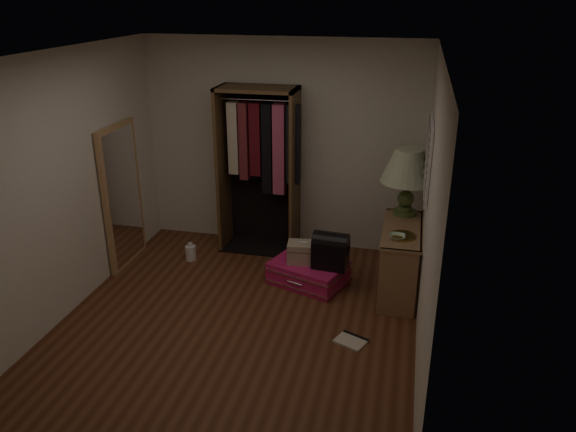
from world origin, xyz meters
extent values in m
plane|color=#532A17|center=(0.00, 0.00, 0.00)|extent=(4.00, 4.00, 0.00)
cube|color=silver|center=(0.00, 2.00, 1.30)|extent=(3.50, 0.02, 2.60)
cube|color=silver|center=(0.00, -2.00, 1.30)|extent=(3.50, 0.02, 2.60)
cube|color=silver|center=(1.75, 0.00, 1.30)|extent=(0.02, 4.00, 2.60)
cube|color=silver|center=(-1.75, 0.00, 1.30)|extent=(0.02, 4.00, 2.60)
cube|color=white|center=(0.00, 0.00, 2.60)|extent=(3.50, 4.00, 0.01)
cube|color=white|center=(1.73, 1.00, 1.55)|extent=(0.03, 0.96, 0.76)
cube|color=black|center=(1.73, 1.00, 1.55)|extent=(0.03, 0.90, 0.70)
cube|color=white|center=(1.71, 1.00, 1.24)|extent=(0.01, 0.88, 0.02)
cube|color=white|center=(1.71, 1.00, 1.32)|extent=(0.01, 0.88, 0.02)
cube|color=white|center=(1.71, 1.00, 1.39)|extent=(0.01, 0.88, 0.02)
cube|color=white|center=(1.71, 1.00, 1.47)|extent=(0.01, 0.88, 0.02)
cube|color=white|center=(1.71, 1.00, 1.55)|extent=(0.01, 0.88, 0.02)
cube|color=white|center=(1.71, 1.00, 1.63)|extent=(0.01, 0.88, 0.02)
cube|color=white|center=(1.71, 1.00, 1.71)|extent=(0.01, 0.88, 0.02)
cube|color=white|center=(1.71, 1.00, 1.78)|extent=(0.01, 0.88, 0.02)
cube|color=white|center=(1.71, 1.00, 1.86)|extent=(0.01, 0.88, 0.02)
cube|color=#8E6445|center=(1.54, 0.46, 0.38)|extent=(0.40, 0.03, 0.75)
cube|color=#8E6445|center=(1.54, 1.54, 0.38)|extent=(0.40, 0.03, 0.75)
cube|color=#8E6445|center=(1.54, 1.00, 0.06)|extent=(0.40, 1.04, 0.03)
cube|color=#8E6445|center=(1.54, 1.00, 0.57)|extent=(0.40, 1.04, 0.03)
cube|color=#8E6445|center=(1.54, 1.00, 0.73)|extent=(0.42, 1.12, 0.03)
cube|color=brown|center=(1.73, 1.00, 0.38)|extent=(0.02, 1.10, 0.75)
cube|color=#8E6445|center=(1.53, 1.33, 0.65)|extent=(0.36, 0.38, 0.13)
cube|color=gray|center=(1.46, 0.53, 0.21)|extent=(0.19, 0.04, 0.26)
cube|color=#4C3833|center=(1.48, 0.59, 0.23)|extent=(0.22, 0.05, 0.30)
cube|color=#B7AD99|center=(1.48, 0.64, 0.20)|extent=(0.22, 0.04, 0.25)
cube|color=brown|center=(1.47, 0.69, 0.19)|extent=(0.20, 0.04, 0.23)
cube|color=#3F4C59|center=(1.45, 0.74, 0.19)|extent=(0.16, 0.04, 0.22)
cube|color=gray|center=(1.48, 0.80, 0.20)|extent=(0.21, 0.04, 0.26)
cube|color=#59594C|center=(1.46, 0.84, 0.20)|extent=(0.18, 0.04, 0.25)
cube|color=#B2724C|center=(1.46, 0.89, 0.21)|extent=(0.19, 0.05, 0.27)
cube|color=beige|center=(1.47, 0.95, 0.21)|extent=(0.19, 0.04, 0.27)
cube|color=#332D38|center=(1.48, 1.00, 0.23)|extent=(0.21, 0.03, 0.31)
cube|color=gray|center=(1.48, 1.04, 0.22)|extent=(0.21, 0.03, 0.28)
cube|color=#4C3833|center=(1.45, 1.08, 0.19)|extent=(0.16, 0.05, 0.23)
cube|color=#B7AD99|center=(1.46, 1.13, 0.21)|extent=(0.19, 0.03, 0.27)
cube|color=brown|center=(1.47, 1.17, 0.23)|extent=(0.20, 0.03, 0.31)
cube|color=#3F4C59|center=(1.47, 1.22, 0.22)|extent=(0.19, 0.05, 0.30)
cube|color=gray|center=(1.46, 1.27, 0.21)|extent=(0.19, 0.04, 0.27)
cube|color=#59594C|center=(1.46, 1.32, 0.19)|extent=(0.17, 0.04, 0.24)
cube|color=#B2724C|center=(1.45, 1.37, 0.19)|extent=(0.17, 0.03, 0.22)
cube|color=brown|center=(-0.70, 1.74, 1.02)|extent=(0.04, 0.50, 2.05)
cube|color=brown|center=(0.20, 1.74, 1.02)|extent=(0.04, 0.50, 2.05)
cube|color=brown|center=(-0.25, 1.74, 2.03)|extent=(0.95, 0.50, 0.04)
cube|color=black|center=(-0.25, 1.98, 1.02)|extent=(0.95, 0.02, 2.05)
cube|color=black|center=(-0.25, 1.74, 0.01)|extent=(0.95, 0.50, 0.02)
cylinder|color=silver|center=(-0.25, 1.74, 1.90)|extent=(0.87, 0.02, 0.02)
cube|color=beige|center=(-0.54, 1.72, 1.43)|extent=(0.12, 0.14, 0.88)
cube|color=maroon|center=(-0.41, 1.72, 1.40)|extent=(0.10, 0.16, 0.94)
cube|color=#590F19|center=(-0.27, 1.72, 1.43)|extent=(0.13, 0.11, 0.88)
cube|color=black|center=(-0.13, 1.72, 1.32)|extent=(0.12, 0.13, 1.10)
cube|color=#BF4C72|center=(0.02, 1.72, 1.32)|extent=(0.14, 0.15, 1.09)
cube|color=black|center=(0.19, 1.72, 1.40)|extent=(0.16, 0.12, 0.95)
cube|color=tan|center=(-1.71, 1.00, 0.85)|extent=(0.05, 0.80, 1.70)
cube|color=white|center=(-1.68, 1.00, 0.85)|extent=(0.01, 0.68, 1.58)
cube|color=#CC185D|center=(0.53, 0.96, 0.12)|extent=(0.94, 0.80, 0.25)
cube|color=silver|center=(0.53, 0.96, 0.06)|extent=(0.97, 0.83, 0.01)
cube|color=silver|center=(0.53, 0.96, 0.19)|extent=(0.97, 0.83, 0.01)
cylinder|color=silver|center=(0.44, 0.69, 0.12)|extent=(0.18, 0.08, 0.02)
cube|color=tan|center=(0.47, 0.97, 0.37)|extent=(0.36, 0.27, 0.23)
cube|color=brown|center=(0.47, 0.97, 0.41)|extent=(0.37, 0.28, 0.01)
cylinder|color=silver|center=(0.47, 0.97, 0.49)|extent=(0.10, 0.03, 0.02)
cube|color=black|center=(0.79, 0.92, 0.40)|extent=(0.40, 0.28, 0.29)
cylinder|color=black|center=(0.79, 0.92, 0.54)|extent=(0.40, 0.28, 0.25)
cylinder|color=#44582B|center=(1.54, 1.42, 0.77)|extent=(0.26, 0.26, 0.04)
cylinder|color=#44582B|center=(1.54, 1.42, 0.82)|extent=(0.15, 0.15, 0.05)
sphere|color=#44582B|center=(1.54, 1.42, 0.94)|extent=(0.18, 0.18, 0.18)
cylinder|color=#44582B|center=(1.54, 1.42, 1.08)|extent=(0.06, 0.06, 0.11)
cone|color=silver|center=(1.54, 1.42, 1.32)|extent=(0.61, 0.61, 0.36)
cone|color=#E9EECE|center=(1.54, 1.42, 1.32)|extent=(0.54, 0.54, 0.34)
cylinder|color=#AB9041|center=(1.54, 0.79, 0.76)|extent=(0.34, 0.34, 0.02)
imported|color=#B1D4B5|center=(1.49, 0.72, 0.77)|extent=(0.17, 0.17, 0.04)
cylinder|color=white|center=(-0.98, 1.20, 0.09)|extent=(0.14, 0.14, 0.18)
cylinder|color=white|center=(-0.98, 1.20, 0.21)|extent=(0.06, 0.06, 0.04)
cube|color=beige|center=(1.15, -0.09, 0.01)|extent=(0.34, 0.31, 0.02)
cube|color=black|center=(1.19, -0.01, 0.01)|extent=(0.27, 0.14, 0.03)
camera|label=1|loc=(1.56, -4.58, 3.12)|focal=35.00mm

